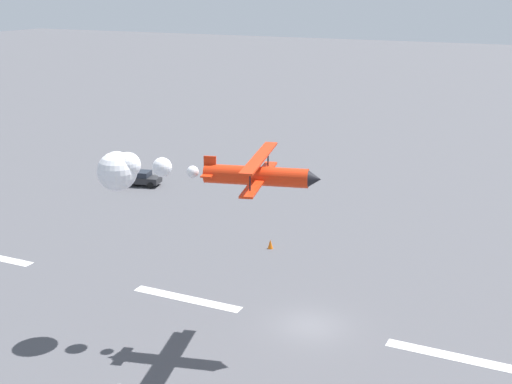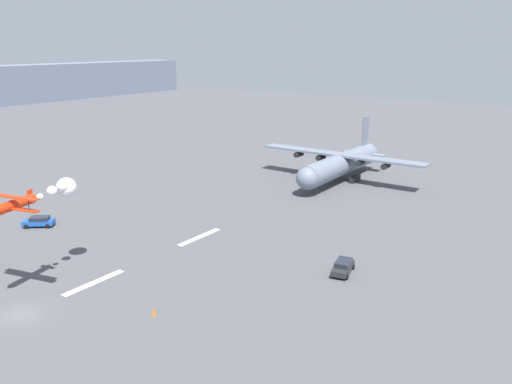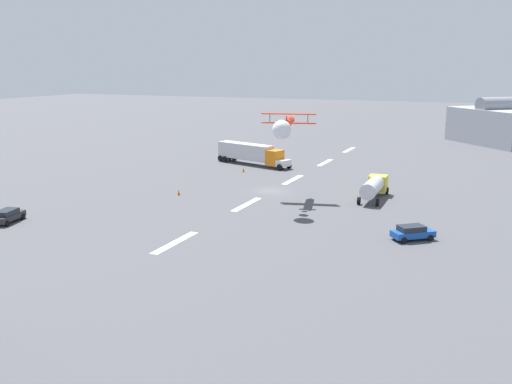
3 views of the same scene
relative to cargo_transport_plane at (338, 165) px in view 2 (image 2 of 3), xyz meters
The scene contains 8 objects.
ground_plane 64.65m from the cargo_transport_plane, behind, with size 440.00×440.00×0.00m, color #4C4C51.
runway_stripe_3 55.79m from the cargo_transport_plane, behind, with size 8.00×0.90×0.01m, color white.
runway_stripe_4 38.10m from the cargo_transport_plane, behind, with size 8.00×0.90×0.01m, color white.
cargo_transport_plane is the anchor object (origin of this frame).
stunt_biplane_red 58.11m from the cargo_transport_plane, behind, with size 12.63×7.27×2.43m.
followme_car_yellow 42.01m from the cargo_transport_plane, 151.86° to the right, with size 4.68×2.78×1.52m.
airport_staff_sedan 53.92m from the cargo_transport_plane, 153.86° to the left, with size 4.15×4.51×1.52m.
traffic_cone_far 57.71m from the cargo_transport_plane, behind, with size 0.44×0.44×0.75m, color orange.
Camera 2 is at (-24.50, -46.44, 26.01)m, focal length 37.00 mm.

